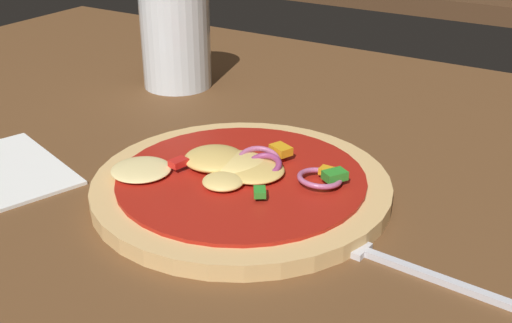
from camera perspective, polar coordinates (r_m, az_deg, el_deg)
The scene contains 4 objects.
dining_table at distance 0.55m, azimuth -3.44°, elevation -3.92°, with size 1.23×0.90×0.04m.
pizza at distance 0.53m, azimuth -1.29°, elevation -1.81°, with size 0.24×0.24×0.03m.
fork at distance 0.44m, azimuth 13.81°, elevation -9.33°, with size 0.18×0.03×0.01m.
beer_glass at distance 0.77m, azimuth -7.12°, elevation 10.16°, with size 0.08×0.08×0.11m.
Camera 1 is at (0.28, -0.39, 0.29)m, focal length 44.87 mm.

